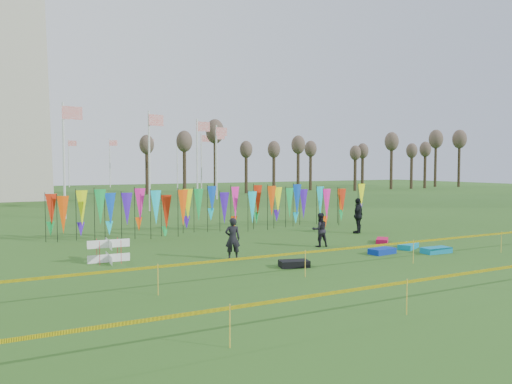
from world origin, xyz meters
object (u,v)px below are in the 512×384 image
kite_bag_turquoise (408,246)px  person_right (358,216)px  kite_bag_blue (382,251)px  kite_bag_red (382,240)px  kite_bag_black (294,264)px  person_left (233,239)px  kite_bag_teal (436,250)px  person_mid (320,230)px  box_kite (109,251)px

kite_bag_turquoise → person_right: bearing=75.7°
person_right → kite_bag_blue: 6.37m
kite_bag_red → kite_bag_black: kite_bag_black is taller
person_left → kite_bag_blue: bearing=-177.5°
person_right → kite_bag_blue: bearing=28.4°
person_right → kite_bag_black: 9.94m
kite_bag_black → kite_bag_teal: (6.84, -0.34, -0.00)m
person_mid → kite_bag_teal: person_mid is taller
person_right → kite_bag_teal: bearing=49.6°
person_left → kite_bag_red: size_ratio=1.46×
kite_bag_teal → person_mid: bearing=132.9°
kite_bag_black → kite_bag_teal: bearing=-2.9°
kite_bag_turquoise → kite_bag_teal: (0.24, -1.35, 0.00)m
person_mid → kite_bag_teal: size_ratio=1.22×
person_left → kite_bag_blue: size_ratio=1.46×
person_mid → kite_bag_red: size_ratio=1.37×
kite_bag_black → box_kite: bearing=145.6°
kite_bag_teal → box_kite: bearing=161.1°
kite_bag_turquoise → kite_bag_red: (0.17, 1.87, -0.01)m
person_left → person_right: 9.92m
person_mid → kite_bag_turquoise: person_mid is taller
kite_bag_black → kite_bag_red: bearing=23.0°
person_left → kite_bag_turquoise: bearing=-170.5°
person_left → kite_bag_turquoise: size_ratio=1.40×
kite_bag_blue → kite_bag_black: (-4.68, -0.57, 0.00)m
person_left → kite_bag_teal: bearing=-179.1°
box_kite → kite_bag_teal: (12.64, -4.32, -0.32)m
person_left → kite_bag_blue: (6.04, -1.80, -0.70)m
kite_bag_black → kite_bag_turquoise: bearing=8.7°
person_left → kite_bag_turquoise: 8.10m
box_kite → person_left: size_ratio=0.54×
person_mid → box_kite: bearing=5.3°
person_left → box_kite: bearing=-0.8°
person_left → kite_bag_red: (8.13, 0.51, -0.72)m
person_left → kite_bag_turquoise: (7.96, -1.36, -0.70)m
kite_bag_black → kite_bag_blue: bearing=6.9°
box_kite → kite_bag_turquoise: size_ratio=0.76×
kite_bag_turquoise → kite_bag_teal: bearing=-79.8°
person_left → kite_bag_black: size_ratio=1.56×
person_mid → person_right: bearing=-139.1°
box_kite → kite_bag_blue: (10.48, -3.41, -0.33)m
person_right → kite_bag_red: bearing=39.4°
person_right → kite_bag_black: size_ratio=1.82×
kite_bag_black → person_mid: bearing=43.8°
kite_bag_teal → kite_bag_turquoise: bearing=100.2°
kite_bag_red → kite_bag_teal: 3.22m
box_kite → kite_bag_black: size_ratio=0.84×
kite_bag_turquoise → kite_bag_black: (-6.60, -1.01, 0.01)m
kite_bag_turquoise → kite_bag_blue: kite_bag_blue is taller
person_right → kite_bag_teal: (-1.03, -6.36, -0.84)m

